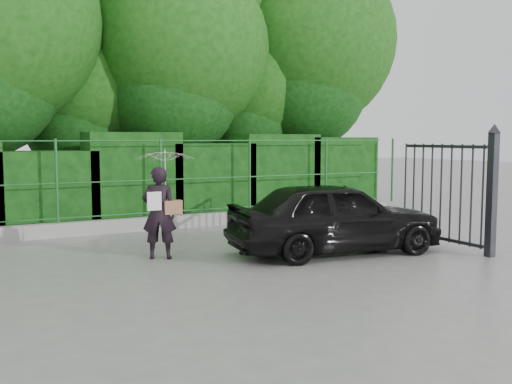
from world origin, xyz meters
name	(u,v)px	position (x,y,z in m)	size (l,w,h in m)	color
ground	(228,270)	(0.00, 0.00, 0.00)	(80.00, 80.00, 0.00)	gray
kerb	(145,224)	(0.00, 4.50, 0.15)	(14.00, 0.25, 0.30)	#9E9E99
fence	(153,178)	(0.22, 4.50, 1.20)	(14.13, 0.06, 1.80)	#1E5A28
hedge	(134,182)	(0.04, 5.50, 1.05)	(14.20, 1.20, 2.25)	black
trees	(148,49)	(1.14, 7.74, 4.62)	(17.10, 6.15, 8.08)	black
gate	(471,188)	(4.60, -0.72, 1.19)	(0.22, 2.33, 2.36)	#24242A
woman	(164,186)	(-0.57, 1.41, 1.27)	(1.00, 1.02, 1.92)	black
car	(335,217)	(2.34, 0.36, 0.67)	(1.59, 3.95, 1.35)	black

